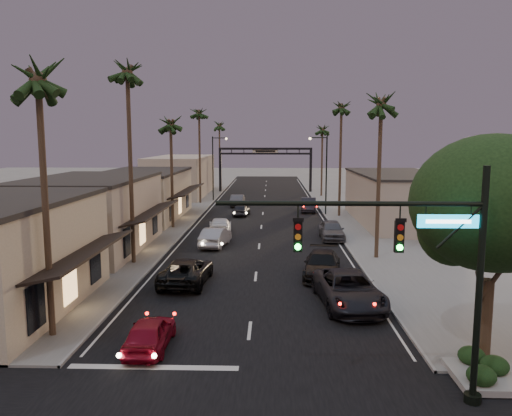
# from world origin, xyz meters

# --- Properties ---
(ground) EXTENTS (200.00, 200.00, 0.00)m
(ground) POSITION_xyz_m (0.00, 40.00, 0.00)
(ground) COLOR slate
(ground) RESTS_ON ground
(road) EXTENTS (14.00, 120.00, 0.02)m
(road) POSITION_xyz_m (0.00, 45.00, 0.00)
(road) COLOR black
(road) RESTS_ON ground
(sidewalk_left) EXTENTS (5.00, 92.00, 0.12)m
(sidewalk_left) POSITION_xyz_m (-9.50, 52.00, 0.06)
(sidewalk_left) COLOR slate
(sidewalk_left) RESTS_ON ground
(sidewalk_right) EXTENTS (5.00, 92.00, 0.12)m
(sidewalk_right) POSITION_xyz_m (9.50, 52.00, 0.06)
(sidewalk_right) COLOR slate
(sidewalk_right) RESTS_ON ground
(storefront_mid) EXTENTS (8.00, 14.00, 5.50)m
(storefront_mid) POSITION_xyz_m (-13.00, 26.00, 2.75)
(storefront_mid) COLOR #A29482
(storefront_mid) RESTS_ON ground
(storefront_far) EXTENTS (8.00, 16.00, 5.00)m
(storefront_far) POSITION_xyz_m (-13.00, 42.00, 2.50)
(storefront_far) COLOR tan
(storefront_far) RESTS_ON ground
(storefront_dist) EXTENTS (8.00, 20.00, 6.00)m
(storefront_dist) POSITION_xyz_m (-13.00, 65.00, 3.00)
(storefront_dist) COLOR #A29482
(storefront_dist) RESTS_ON ground
(building_right) EXTENTS (8.00, 18.00, 5.00)m
(building_right) POSITION_xyz_m (14.00, 40.00, 2.50)
(building_right) COLOR #A29482
(building_right) RESTS_ON ground
(traffic_signal) EXTENTS (8.51, 0.22, 7.80)m
(traffic_signal) POSITION_xyz_m (5.69, 4.00, 5.08)
(traffic_signal) COLOR black
(traffic_signal) RESTS_ON ground
(corner_tree) EXTENTS (6.20, 6.20, 8.80)m
(corner_tree) POSITION_xyz_m (9.48, 7.45, 5.98)
(corner_tree) COLOR #38281C
(corner_tree) RESTS_ON ground
(planter) EXTENTS (2.20, 2.60, 0.24)m
(planter) POSITION_xyz_m (8.60, 5.50, 0.00)
(planter) COLOR gray
(planter) RESTS_ON ground
(arch) EXTENTS (15.20, 0.40, 7.27)m
(arch) POSITION_xyz_m (0.00, 70.00, 5.53)
(arch) COLOR black
(arch) RESTS_ON ground
(streetlight_right) EXTENTS (2.13, 0.30, 9.00)m
(streetlight_right) POSITION_xyz_m (6.92, 45.00, 5.33)
(streetlight_right) COLOR black
(streetlight_right) RESTS_ON ground
(streetlight_left) EXTENTS (2.13, 0.30, 9.00)m
(streetlight_left) POSITION_xyz_m (-6.92, 58.00, 5.33)
(streetlight_left) COLOR black
(streetlight_left) RESTS_ON ground
(palm_la) EXTENTS (3.20, 3.20, 13.20)m
(palm_la) POSITION_xyz_m (-8.60, 9.00, 11.44)
(palm_la) COLOR #38281C
(palm_la) RESTS_ON ground
(palm_lb) EXTENTS (3.20, 3.20, 15.20)m
(palm_lb) POSITION_xyz_m (-8.60, 22.00, 13.39)
(palm_lb) COLOR #38281C
(palm_lb) RESTS_ON ground
(palm_lc) EXTENTS (3.20, 3.20, 12.20)m
(palm_lc) POSITION_xyz_m (-8.60, 36.00, 10.47)
(palm_lc) COLOR #38281C
(palm_lc) RESTS_ON ground
(palm_ld) EXTENTS (3.20, 3.20, 14.20)m
(palm_ld) POSITION_xyz_m (-8.60, 55.00, 12.42)
(palm_ld) COLOR #38281C
(palm_ld) RESTS_ON ground
(palm_ra) EXTENTS (3.20, 3.20, 13.20)m
(palm_ra) POSITION_xyz_m (8.60, 24.00, 11.44)
(palm_ra) COLOR #38281C
(palm_ra) RESTS_ON ground
(palm_rb) EXTENTS (3.20, 3.20, 14.20)m
(palm_rb) POSITION_xyz_m (8.60, 44.00, 12.42)
(palm_rb) COLOR #38281C
(palm_rb) RESTS_ON ground
(palm_rc) EXTENTS (3.20, 3.20, 12.20)m
(palm_rc) POSITION_xyz_m (8.60, 64.00, 10.47)
(palm_rc) COLOR #38281C
(palm_rc) RESTS_ON ground
(palm_far) EXTENTS (3.20, 3.20, 13.20)m
(palm_far) POSITION_xyz_m (-8.30, 78.00, 11.44)
(palm_far) COLOR #38281C
(palm_far) RESTS_ON ground
(oncoming_red) EXTENTS (1.62, 4.01, 1.37)m
(oncoming_red) POSITION_xyz_m (-4.03, 7.91, 0.68)
(oncoming_red) COLOR maroon
(oncoming_red) RESTS_ON ground
(oncoming_pickup) EXTENTS (2.86, 5.72, 1.55)m
(oncoming_pickup) POSITION_xyz_m (-4.11, 17.35, 0.78)
(oncoming_pickup) COLOR black
(oncoming_pickup) RESTS_ON ground
(oncoming_silver) EXTENTS (2.29, 4.90, 1.56)m
(oncoming_silver) POSITION_xyz_m (-3.53, 27.86, 0.78)
(oncoming_silver) COLOR #949499
(oncoming_silver) RESTS_ON ground
(oncoming_white) EXTENTS (2.40, 5.15, 1.45)m
(oncoming_white) POSITION_xyz_m (-3.72, 33.36, 0.73)
(oncoming_white) COLOR silver
(oncoming_white) RESTS_ON ground
(oncoming_dgrey) EXTENTS (2.01, 4.19, 1.38)m
(oncoming_dgrey) POSITION_xyz_m (-2.41, 44.28, 0.69)
(oncoming_dgrey) COLOR black
(oncoming_dgrey) RESTS_ON ground
(oncoming_grey_far) EXTENTS (1.71, 4.68, 1.53)m
(oncoming_grey_far) POSITION_xyz_m (-3.36, 52.33, 0.77)
(oncoming_grey_far) COLOR #4A4A4E
(oncoming_grey_far) RESTS_ON ground
(curbside_near) EXTENTS (3.53, 6.57, 1.75)m
(curbside_near) POSITION_xyz_m (4.99, 13.56, 0.88)
(curbside_near) COLOR black
(curbside_near) RESTS_ON ground
(curbside_black) EXTENTS (2.95, 5.70, 1.58)m
(curbside_black) POSITION_xyz_m (4.18, 19.06, 0.79)
(curbside_black) COLOR black
(curbside_black) RESTS_ON ground
(curbside_grey) EXTENTS (1.97, 4.88, 1.66)m
(curbside_grey) POSITION_xyz_m (6.20, 31.01, 0.83)
(curbside_grey) COLOR #4B4C50
(curbside_grey) RESTS_ON ground
(curbside_far) EXTENTS (2.12, 5.08, 1.63)m
(curbside_far) POSITION_xyz_m (5.45, 47.83, 0.82)
(curbside_far) COLOR black
(curbside_far) RESTS_ON ground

